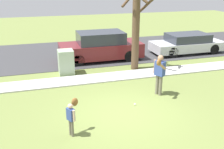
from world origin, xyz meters
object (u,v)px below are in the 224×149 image
object	(u,v)px
person_adult	(159,71)
utility_cabinet	(66,62)
parked_sedan_silver	(187,43)
person_child	(72,113)
street_tree_near	(136,19)
parked_suv_maroon	(101,47)
baseball	(135,104)

from	to	relation	value
person_adult	utility_cabinet	distance (m)	4.92
utility_cabinet	parked_sedan_silver	bearing A→B (deg)	12.78
person_child	street_tree_near	world-z (taller)	street_tree_near
person_adult	parked_suv_maroon	world-z (taller)	person_adult
street_tree_near	parked_sedan_silver	xyz separation A→B (m)	(4.34, 2.06, -1.99)
person_adult	person_child	distance (m)	4.24
baseball	parked_suv_maroon	size ratio (longest dim) A/B	0.02
street_tree_near	parked_sedan_silver	world-z (taller)	street_tree_near
street_tree_near	parked_suv_maroon	distance (m)	3.08
person_adult	utility_cabinet	bearing A→B (deg)	-76.41
utility_cabinet	person_child	bearing A→B (deg)	-95.40
person_adult	street_tree_near	distance (m)	3.77
person_adult	baseball	world-z (taller)	person_adult
person_child	street_tree_near	xyz separation A→B (m)	(4.07, 5.33, 1.90)
baseball	parked_sedan_silver	world-z (taller)	parked_sedan_silver
person_adult	parked_sedan_silver	size ratio (longest dim) A/B	0.36
baseball	utility_cabinet	distance (m)	4.77
utility_cabinet	street_tree_near	size ratio (longest dim) A/B	0.25
street_tree_near	baseball	bearing A→B (deg)	-111.01
person_child	baseball	size ratio (longest dim) A/B	14.84
utility_cabinet	parked_sedan_silver	xyz separation A→B (m)	(7.88, 1.79, 0.02)
person_child	baseball	bearing A→B (deg)	-0.37
baseball	parked_sedan_silver	bearing A→B (deg)	45.95
baseball	parked_sedan_silver	size ratio (longest dim) A/B	0.02
baseball	parked_sedan_silver	distance (m)	8.48
baseball	parked_suv_maroon	distance (m)	6.20
person_adult	person_child	size ratio (longest dim) A/B	1.52
parked_suv_maroon	parked_sedan_silver	xyz separation A→B (m)	(5.64, -0.06, -0.17)
person_adult	street_tree_near	bearing A→B (deg)	-122.78
utility_cabinet	parked_suv_maroon	bearing A→B (deg)	39.56
street_tree_near	person_adult	bearing A→B (deg)	-95.09
utility_cabinet	parked_sedan_silver	world-z (taller)	parked_sedan_silver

